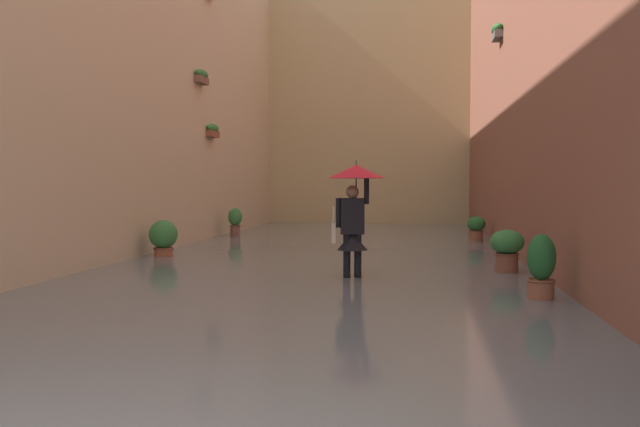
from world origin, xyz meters
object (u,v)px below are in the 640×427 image
potted_plant_near_right (235,221)px  potted_plant_near_left (541,268)px  potted_plant_far_right (163,238)px  potted_plant_mid_left (507,249)px  person_wading (354,200)px  potted_plant_far_left (476,228)px

potted_plant_near_right → potted_plant_near_left: potted_plant_near_left is taller
potted_plant_far_right → potted_plant_mid_left: bearing=166.5°
person_wading → potted_plant_near_left: bearing=146.3°
potted_plant_far_left → potted_plant_near_left: potted_plant_near_left is taller
potted_plant_mid_left → potted_plant_near_right: potted_plant_near_right is taller
person_wading → potted_plant_far_right: bearing=-31.6°
person_wading → potted_plant_near_left: size_ratio=2.11×
potted_plant_mid_left → potted_plant_far_right: (6.84, -1.64, -0.01)m
person_wading → potted_plant_near_left: (-2.64, 1.76, -0.86)m
potted_plant_far_left → potted_plant_near_left: (-0.01, 9.23, 0.06)m
potted_plant_mid_left → potted_plant_far_left: bearing=-90.5°
potted_plant_far_left → potted_plant_near_left: size_ratio=0.79×
person_wading → potted_plant_near_left: person_wading is taller
potted_plant_far_left → potted_plant_near_left: 9.23m
person_wading → potted_plant_far_right: (4.27, -2.62, -0.87)m
potted_plant_near_right → potted_plant_mid_left: bearing=133.1°
potted_plant_near_left → potted_plant_mid_left: bearing=-88.4°
person_wading → potted_plant_near_right: size_ratio=2.18×
potted_plant_near_right → potted_plant_far_left: bearing=173.3°
potted_plant_near_right → potted_plant_near_left: size_ratio=0.97×
potted_plant_mid_left → potted_plant_near_left: size_ratio=0.86×
potted_plant_far_left → potted_plant_near_right: bearing=-6.7°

